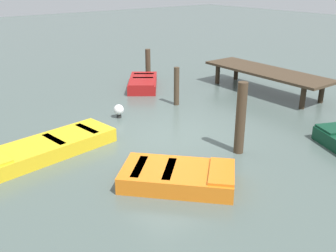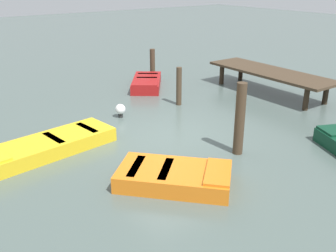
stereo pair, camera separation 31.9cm
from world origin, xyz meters
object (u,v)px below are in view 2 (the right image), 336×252
mooring_piling_mid_right (240,119)px  rowboat_red (147,83)px  mooring_piling_mid_left (179,86)px  mooring_piling_center (152,63)px  rowboat_yellow (43,147)px  marker_buoy (120,110)px  rowboat_orange (175,176)px  dock_segment (270,73)px

mooring_piling_mid_right → rowboat_red: bearing=166.9°
mooring_piling_mid_left → mooring_piling_mid_right: size_ratio=0.72×
mooring_piling_mid_left → mooring_piling_center: size_ratio=1.08×
mooring_piling_mid_left → mooring_piling_center: 4.51m
rowboat_yellow → mooring_piling_mid_right: (3.15, 4.39, 0.80)m
mooring_piling_mid_left → marker_buoy: bearing=-92.5°
rowboat_red → mooring_piling_mid_left: bearing=30.3°
rowboat_red → rowboat_orange: bearing=8.6°
marker_buoy → rowboat_yellow: bearing=-67.6°
mooring_piling_mid_left → mooring_piling_mid_right: bearing=-16.7°
dock_segment → rowboat_orange: bearing=-63.9°
dock_segment → mooring_piling_center: 5.72m
rowboat_orange → mooring_piling_center: size_ratio=2.17×
rowboat_orange → rowboat_red: size_ratio=1.04×
dock_segment → rowboat_orange: size_ratio=1.93×
dock_segment → mooring_piling_mid_left: size_ratio=3.87×
rowboat_orange → mooring_piling_center: (-8.89, 5.41, 0.46)m
rowboat_red → marker_buoy: size_ratio=5.85×
mooring_piling_mid_left → mooring_piling_mid_right: (4.37, -1.31, 0.29)m
mooring_piling_mid_left → marker_buoy: size_ratio=3.04×
mooring_piling_mid_left → rowboat_red: bearing=172.9°
rowboat_orange → mooring_piling_mid_left: (-4.69, 3.76, 0.51)m
rowboat_red → mooring_piling_mid_right: size_ratio=1.38×
mooring_piling_mid_left → dock_segment: bearing=75.8°
marker_buoy → mooring_piling_center: bearing=134.6°
dock_segment → rowboat_yellow: size_ratio=1.36×
dock_segment → mooring_piling_mid_left: mooring_piling_mid_left is taller
dock_segment → marker_buoy: bearing=-99.0°
mooring_piling_mid_right → rowboat_yellow: bearing=-125.7°
mooring_piling_center → rowboat_yellow: bearing=-53.6°
mooring_piling_mid_right → marker_buoy: (-4.47, -1.18, -0.73)m
rowboat_yellow → rowboat_red: (-3.96, 6.04, 0.00)m
dock_segment → rowboat_yellow: dock_segment is taller
dock_segment → rowboat_orange: (3.68, -7.77, -0.63)m
dock_segment → mooring_piling_mid_right: bearing=-57.0°
mooring_piling_center → marker_buoy: (4.09, -4.14, -0.39)m
rowboat_orange → marker_buoy: bearing=122.5°
mooring_piling_center → marker_buoy: size_ratio=2.80×
dock_segment → mooring_piling_center: size_ratio=4.19×
mooring_piling_center → marker_buoy: bearing=-45.4°
dock_segment → rowboat_orange: 8.62m
dock_segment → mooring_piling_center: bearing=-154.8°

